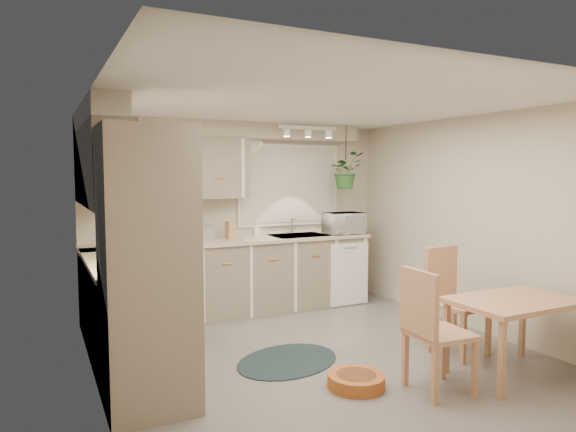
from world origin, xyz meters
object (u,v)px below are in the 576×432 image
object	(u,v)px
chair_left	(440,330)
braided_rug	(288,361)
microwave	(344,221)
dining_table	(513,337)
pet_bed	(356,381)
chair_back	(459,302)

from	to	relation	value
chair_left	braided_rug	size ratio (longest dim) A/B	0.94
braided_rug	microwave	distance (m)	2.62
dining_table	braided_rug	bearing A→B (deg)	144.17
chair_left	pet_bed	size ratio (longest dim) A/B	2.11
chair_back	pet_bed	world-z (taller)	chair_back
chair_left	microwave	distance (m)	3.00
braided_rug	chair_left	bearing A→B (deg)	-54.16
dining_table	chair_left	xyz separation A→B (m)	(-0.80, 0.04, 0.16)
chair_back	pet_bed	size ratio (longest dim) A/B	2.17
chair_back	microwave	world-z (taller)	microwave
chair_left	microwave	size ratio (longest dim) A/B	1.93
microwave	chair_left	bearing A→B (deg)	-107.67
chair_left	braided_rug	xyz separation A→B (m)	(-0.81, 1.13, -0.50)
chair_back	braided_rug	bearing A→B (deg)	-28.46
dining_table	chair_left	bearing A→B (deg)	177.26
braided_rug	pet_bed	distance (m)	0.82
microwave	braided_rug	bearing A→B (deg)	-135.54
dining_table	chair_back	distance (m)	0.64
chair_left	braided_rug	bearing A→B (deg)	-140.13
dining_table	chair_back	size ratio (longest dim) A/B	1.04
braided_rug	dining_table	bearing A→B (deg)	-35.83
dining_table	braided_rug	world-z (taller)	dining_table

